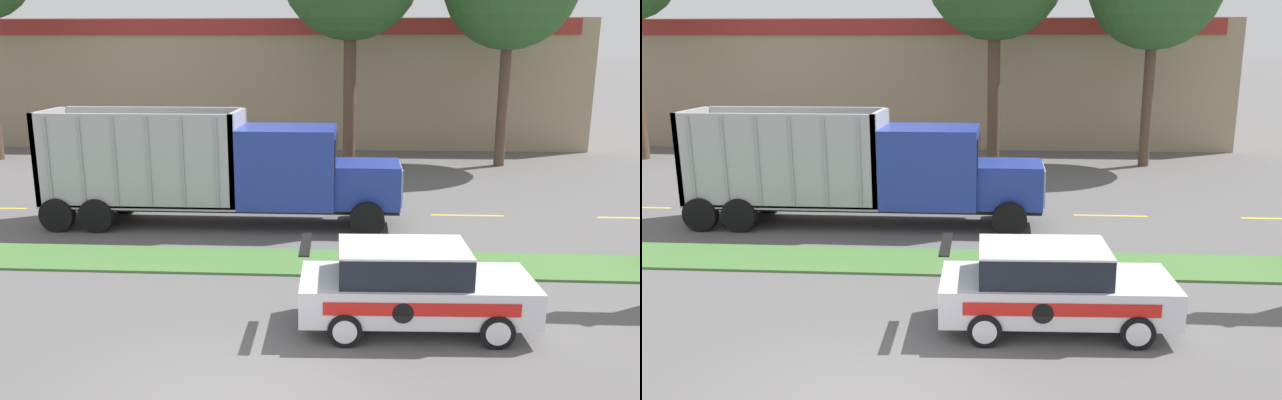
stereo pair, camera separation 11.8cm
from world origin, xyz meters
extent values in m
cube|color=#477538|center=(0.00, 6.74, 0.03)|extent=(120.00, 1.98, 0.06)
cube|color=yellow|center=(-5.05, 11.73, 0.00)|extent=(2.40, 0.14, 0.01)
cube|color=yellow|center=(0.35, 11.73, 0.00)|extent=(2.40, 0.14, 0.01)
cube|color=yellow|center=(5.75, 11.73, 0.00)|extent=(2.40, 0.14, 0.01)
cube|color=yellow|center=(11.15, 11.73, 0.00)|extent=(2.40, 0.14, 0.01)
cube|color=black|center=(-2.05, 10.29, 0.60)|extent=(10.85, 1.27, 0.18)
cube|color=#23389E|center=(2.40, 10.29, 1.34)|extent=(1.95, 1.89, 1.30)
cube|color=#B7B7BC|center=(3.41, 10.29, 1.34)|extent=(0.06, 1.61, 1.11)
cube|color=#23389E|center=(-0.02, 10.29, 1.88)|extent=(2.89, 2.31, 2.37)
cube|color=black|center=(1.45, 10.29, 2.29)|extent=(0.04, 1.96, 1.07)
cylinder|color=silver|center=(-1.57, 9.54, 2.60)|extent=(0.14, 0.14, 1.45)
cube|color=#ADADB2|center=(-4.47, 10.29, 0.75)|extent=(6.01, 2.31, 0.12)
cube|color=#ADADB2|center=(-1.55, 10.29, 2.15)|extent=(0.16, 2.31, 2.79)
cube|color=#ADADB2|center=(-7.39, 10.29, 2.15)|extent=(0.16, 2.31, 2.79)
cube|color=#ADADB2|center=(-4.47, 9.21, 2.15)|extent=(6.01, 0.16, 2.79)
cube|color=#ADADB2|center=(-4.47, 11.36, 2.15)|extent=(6.01, 0.16, 2.79)
cube|color=#99999E|center=(-6.97, 9.11, 2.15)|extent=(0.10, 0.04, 2.65)
cube|color=#99999E|center=(-5.97, 9.11, 2.15)|extent=(0.10, 0.04, 2.65)
cube|color=#99999E|center=(-4.97, 9.11, 2.15)|extent=(0.10, 0.04, 2.65)
cube|color=#99999E|center=(-3.97, 9.11, 2.15)|extent=(0.10, 0.04, 2.65)
cube|color=#99999E|center=(-2.97, 9.11, 2.15)|extent=(0.10, 0.04, 2.65)
cube|color=#99999E|center=(-1.97, 9.11, 2.15)|extent=(0.10, 0.04, 2.65)
cylinder|color=black|center=(2.40, 9.15, 0.51)|extent=(1.02, 0.30, 1.02)
cylinder|color=black|center=(2.40, 11.42, 0.51)|extent=(1.02, 0.30, 1.02)
cylinder|color=black|center=(-6.87, 9.15, 0.51)|extent=(1.02, 0.30, 1.02)
cylinder|color=black|center=(-6.87, 11.42, 0.51)|extent=(1.02, 0.30, 1.02)
cylinder|color=black|center=(-5.67, 9.15, 0.51)|extent=(1.02, 0.30, 1.02)
cylinder|color=black|center=(-5.67, 11.42, 0.51)|extent=(1.02, 0.30, 1.02)
cube|color=silver|center=(3.26, 3.12, 0.68)|extent=(4.56, 1.96, 0.72)
cube|color=black|center=(2.99, 3.11, 1.34)|extent=(2.53, 1.67, 0.59)
cube|color=silver|center=(2.99, 3.11, 1.65)|extent=(2.53, 1.67, 0.04)
cube|color=black|center=(1.12, 3.05, 1.69)|extent=(0.25, 1.45, 0.03)
cube|color=red|center=(3.30, 2.21, 0.76)|extent=(3.60, 0.13, 0.25)
cylinder|color=black|center=(2.96, 2.20, 0.68)|extent=(0.40, 0.02, 0.40)
cylinder|color=black|center=(4.69, 2.31, 0.32)|extent=(0.65, 0.22, 0.65)
cylinder|color=silver|center=(4.69, 2.20, 0.32)|extent=(0.45, 0.03, 0.45)
cylinder|color=black|center=(4.63, 4.03, 0.32)|extent=(0.65, 0.22, 0.65)
cylinder|color=silver|center=(4.62, 4.14, 0.32)|extent=(0.45, 0.03, 0.45)
cylinder|color=black|center=(1.90, 2.21, 0.32)|extent=(0.65, 0.22, 0.65)
cylinder|color=silver|center=(1.90, 2.11, 0.32)|extent=(0.45, 0.03, 0.45)
cylinder|color=black|center=(1.84, 3.94, 0.32)|extent=(0.65, 0.22, 0.65)
cylinder|color=silver|center=(1.84, 4.04, 0.32)|extent=(0.45, 0.03, 0.45)
cube|color=#9E896B|center=(-4.40, 31.08, 3.45)|extent=(37.39, 12.00, 6.90)
cube|color=maroon|center=(-4.40, 25.03, 6.45)|extent=(35.52, 0.10, 0.80)
cylinder|color=brown|center=(8.75, 20.95, 3.30)|extent=(0.49, 0.49, 6.61)
cylinder|color=brown|center=(1.69, 20.87, 3.55)|extent=(0.57, 0.57, 7.11)
camera|label=1|loc=(2.08, -8.38, 5.37)|focal=35.00mm
camera|label=2|loc=(2.20, -8.38, 5.37)|focal=35.00mm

